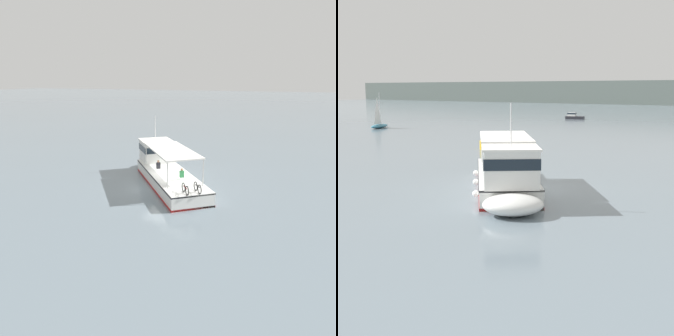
{
  "view_description": "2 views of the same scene",
  "coord_description": "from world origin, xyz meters",
  "views": [
    {
      "loc": [
        -10.02,
        23.0,
        8.75
      ],
      "look_at": [
        -0.26,
        -1.15,
        1.4
      ],
      "focal_mm": 34.33,
      "sensor_mm": 36.0,
      "label": 1
    },
    {
      "loc": [
        16.06,
        -23.96,
        6.03
      ],
      "look_at": [
        -0.26,
        -1.15,
        1.4
      ],
      "focal_mm": 51.91,
      "sensor_mm": 36.0,
      "label": 2
    }
  ],
  "objects": [
    {
      "name": "ground_plane",
      "position": [
        0.0,
        0.0,
        0.0
      ],
      "size": [
        400.0,
        400.0,
        0.0
      ],
      "primitive_type": "plane",
      "color": "slate"
    },
    {
      "name": "ferry_main",
      "position": [
        0.38,
        -1.94,
        1.01
      ],
      "size": [
        10.41,
        11.82,
        5.32
      ],
      "color": "white",
      "rests_on": "ground"
    }
  ]
}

